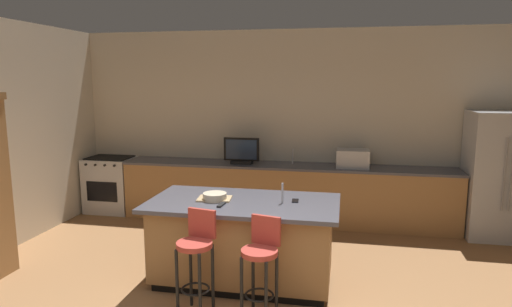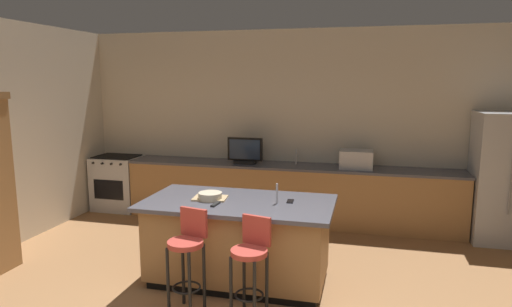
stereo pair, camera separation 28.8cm
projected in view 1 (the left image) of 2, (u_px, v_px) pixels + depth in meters
wall_back at (291, 125)px, 7.17m from camera, size 7.39×0.12×2.99m
wall_left at (2, 136)px, 5.76m from camera, size 0.12×4.70×2.99m
counter_back at (285, 193)px, 6.98m from camera, size 5.17×0.62×0.91m
kitchen_island at (243, 241)px, 4.90m from camera, size 2.05×1.10×0.92m
refrigerator at (497, 175)px, 6.25m from camera, size 0.82×0.79×1.79m
range_oven at (111, 184)px, 7.55m from camera, size 0.77×0.63×0.93m
microwave at (353, 158)px, 6.68m from camera, size 0.48×0.36×0.27m
tv_monitor at (242, 152)px, 6.95m from camera, size 0.56×0.16×0.41m
sink_faucet_back at (293, 156)px, 6.96m from camera, size 0.02×0.02×0.24m
sink_faucet_island at (282, 193)px, 4.72m from camera, size 0.02×0.02×0.22m
bar_stool_left at (196, 253)px, 4.21m from camera, size 0.35×0.36×1.00m
bar_stool_right at (261, 259)px, 4.12m from camera, size 0.35×0.37×0.96m
fruit_bowl at (215, 197)px, 4.85m from camera, size 0.26×0.26×0.08m
cell_phone at (295, 201)px, 4.82m from camera, size 0.08×0.15×0.01m
tv_remote at (221, 205)px, 4.65m from camera, size 0.06×0.17×0.02m
cutting_board at (215, 199)px, 4.89m from camera, size 0.39×0.30×0.02m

